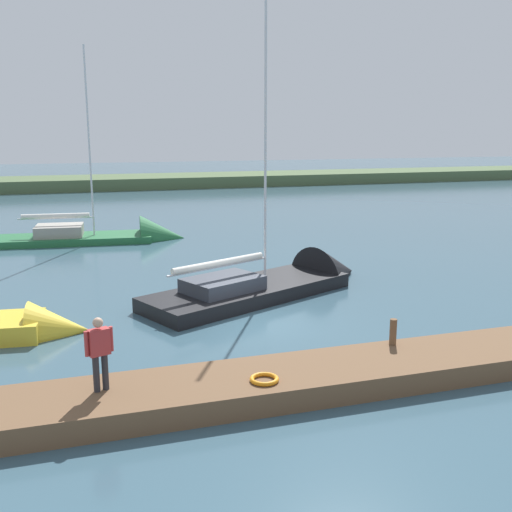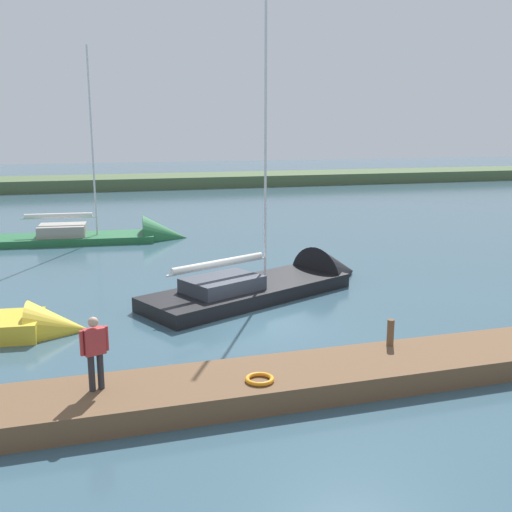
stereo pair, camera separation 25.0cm
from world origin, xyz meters
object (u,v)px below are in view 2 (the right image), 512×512
(life_ring_buoy, at_px, (260,379))
(person_on_dock, at_px, (95,348))
(sailboat_inner_slip, at_px, (117,239))
(sailboat_far_right, at_px, (289,284))
(mooring_post_near, at_px, (390,332))

(life_ring_buoy, xyz_separation_m, person_on_dock, (3.51, -0.61, 0.89))
(sailboat_inner_slip, bearing_deg, sailboat_far_right, -60.08)
(life_ring_buoy, height_order, person_on_dock, person_on_dock)
(life_ring_buoy, bearing_deg, mooring_post_near, -163.11)
(sailboat_far_right, height_order, person_on_dock, sailboat_far_right)
(sailboat_far_right, bearing_deg, sailboat_inner_slip, 90.18)
(mooring_post_near, bearing_deg, sailboat_inner_slip, -74.58)
(life_ring_buoy, height_order, sailboat_inner_slip, sailboat_inner_slip)
(mooring_post_near, distance_m, person_on_dock, 7.50)
(mooring_post_near, distance_m, life_ring_buoy, 4.13)
(life_ring_buoy, relative_size, sailboat_far_right, 0.05)
(life_ring_buoy, bearing_deg, person_on_dock, -9.79)
(mooring_post_near, xyz_separation_m, person_on_dock, (7.45, 0.59, 0.59))
(life_ring_buoy, xyz_separation_m, sailboat_inner_slip, (1.71, -21.68, -0.51))
(person_on_dock, bearing_deg, sailboat_inner_slip, -23.03)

